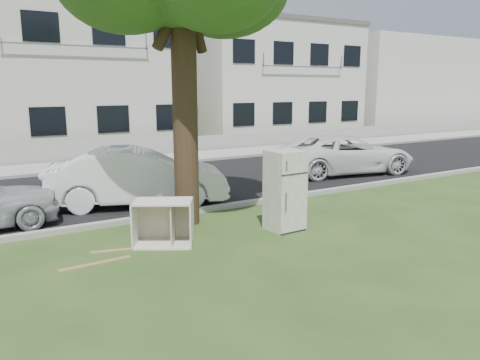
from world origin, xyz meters
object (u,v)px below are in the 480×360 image
fridge (285,190)px  car_center (138,177)px  cabinet (164,223)px  car_right (346,154)px

fridge → car_center: fridge is taller
cabinet → car_right: car_right is taller
cabinet → car_center: (0.62, 3.25, 0.31)m
cabinet → car_right: bearing=54.6°
fridge → car_center: 4.15m
cabinet → fridge: bearing=21.2°
car_center → cabinet: bearing=-171.8°
car_center → car_right: size_ratio=0.93×
car_right → car_center: bearing=105.6°
fridge → cabinet: (-2.60, 0.40, -0.42)m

